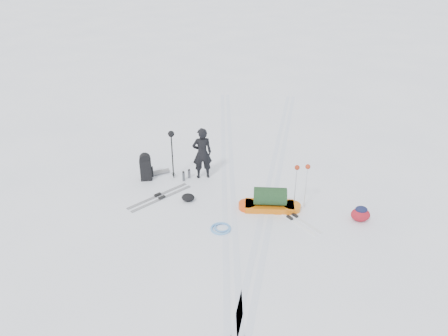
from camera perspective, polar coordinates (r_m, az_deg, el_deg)
The scene contains 13 objects.
ground at distance 12.09m, azimuth 0.64°, elevation -4.00°, with size 200.00×200.00×0.00m, color white.
ski_tracks at distance 12.83m, azimuth 3.57°, elevation -2.00°, with size 3.38×17.97×0.01m.
skier at distance 12.80m, azimuth -2.87°, elevation 1.94°, with size 0.58×0.38×1.59m, color black.
pulk_sled at distance 11.58m, azimuth 6.00°, elevation -4.34°, with size 1.65×0.54×0.63m.
expedition_rucksack at distance 13.06m, azimuth -9.95°, elevation 0.09°, with size 0.81×0.69×0.84m.
ski_poles_black at distance 12.67m, azimuth -6.88°, elevation 3.69°, with size 0.19×0.21×1.51m.
ski_poles_silver at distance 11.31m, azimuth 10.16°, elevation -0.54°, with size 0.41×0.19×1.29m.
touring_skis_grey at distance 12.26m, azimuth -8.38°, elevation -3.75°, with size 1.57×1.63×0.07m.
touring_skis_white at distance 11.43m, azimuth 8.91°, elevation -6.37°, with size 1.38×1.59×0.07m.
rope_coil at distance 10.88m, azimuth -0.36°, elevation -7.85°, with size 0.64×0.64×0.06m.
small_daypack at distance 11.61m, azimuth 17.41°, elevation -5.73°, with size 0.51×0.40×0.42m.
thermos_pair at distance 13.00m, azimuth -4.95°, elevation -0.92°, with size 0.23×0.27×0.31m.
stuff_sack at distance 11.96m, azimuth -4.72°, elevation -3.86°, with size 0.43×0.38×0.22m.
Camera 1 is at (0.48, -10.26, 6.37)m, focal length 35.00 mm.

